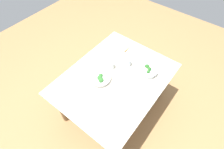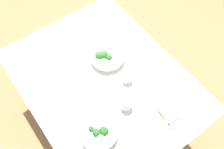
{
  "view_description": "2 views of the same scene",
  "coord_description": "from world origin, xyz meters",
  "px_view_note": "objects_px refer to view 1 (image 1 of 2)",
  "views": [
    {
      "loc": [
        -1.04,
        -0.77,
        2.41
      ],
      "look_at": [
        0.01,
        0.05,
        0.73
      ],
      "focal_mm": 28.53,
      "sensor_mm": 36.0,
      "label": 1
    },
    {
      "loc": [
        0.77,
        -0.49,
        2.31
      ],
      "look_at": [
        0.01,
        0.07,
        0.73
      ],
      "focal_mm": 40.47,
      "sensor_mm": 36.0,
      "label": 2
    }
  ],
  "objects_px": {
    "water_glass_side": "(128,62)",
    "fork_by_far_bowl": "(163,64)",
    "table_knife_left": "(132,81)",
    "napkin_folded_upper": "(118,128)",
    "broccoli_bowl_near": "(148,70)",
    "bread_side_plate": "(125,48)",
    "broccoli_bowl_far": "(100,78)",
    "fork_by_near_bowl": "(72,95)",
    "water_glass_center": "(111,65)"
  },
  "relations": [
    {
      "from": "table_knife_left",
      "to": "napkin_folded_upper",
      "type": "relative_size",
      "value": 1.04
    },
    {
      "from": "broccoli_bowl_far",
      "to": "fork_by_far_bowl",
      "type": "bearing_deg",
      "value": -34.17
    },
    {
      "from": "broccoli_bowl_far",
      "to": "water_glass_side",
      "type": "height_order",
      "value": "water_glass_side"
    },
    {
      "from": "broccoli_bowl_far",
      "to": "napkin_folded_upper",
      "type": "bearing_deg",
      "value": -123.64
    },
    {
      "from": "broccoli_bowl_far",
      "to": "table_knife_left",
      "type": "relative_size",
      "value": 1.24
    },
    {
      "from": "fork_by_far_bowl",
      "to": "broccoli_bowl_near",
      "type": "bearing_deg",
      "value": -88.93
    },
    {
      "from": "fork_by_near_bowl",
      "to": "napkin_folded_upper",
      "type": "bearing_deg",
      "value": -154.59
    },
    {
      "from": "table_knife_left",
      "to": "napkin_folded_upper",
      "type": "height_order",
      "value": "napkin_folded_upper"
    },
    {
      "from": "broccoli_bowl_far",
      "to": "water_glass_center",
      "type": "height_order",
      "value": "water_glass_center"
    },
    {
      "from": "water_glass_side",
      "to": "fork_by_near_bowl",
      "type": "distance_m",
      "value": 0.79
    },
    {
      "from": "fork_by_far_bowl",
      "to": "broccoli_bowl_far",
      "type": "bearing_deg",
      "value": -103.93
    },
    {
      "from": "broccoli_bowl_near",
      "to": "water_glass_side",
      "type": "relative_size",
      "value": 2.31
    },
    {
      "from": "table_knife_left",
      "to": "bread_side_plate",
      "type": "bearing_deg",
      "value": -84.14
    },
    {
      "from": "broccoli_bowl_far",
      "to": "water_glass_center",
      "type": "relative_size",
      "value": 2.67
    },
    {
      "from": "bread_side_plate",
      "to": "fork_by_near_bowl",
      "type": "xyz_separation_m",
      "value": [
        -0.97,
        0.03,
        -0.01
      ]
    },
    {
      "from": "fork_by_far_bowl",
      "to": "bread_side_plate",
      "type": "bearing_deg",
      "value": -151.96
    },
    {
      "from": "fork_by_far_bowl",
      "to": "napkin_folded_upper",
      "type": "height_order",
      "value": "napkin_folded_upper"
    },
    {
      "from": "broccoli_bowl_far",
      "to": "water_glass_center",
      "type": "bearing_deg",
      "value": 3.0
    },
    {
      "from": "fork_by_near_bowl",
      "to": "water_glass_center",
      "type": "bearing_deg",
      "value": -74.7
    },
    {
      "from": "broccoli_bowl_near",
      "to": "napkin_folded_upper",
      "type": "xyz_separation_m",
      "value": [
        -0.79,
        -0.14,
        -0.03
      ]
    },
    {
      "from": "broccoli_bowl_far",
      "to": "bread_side_plate",
      "type": "relative_size",
      "value": 1.33
    },
    {
      "from": "bread_side_plate",
      "to": "napkin_folded_upper",
      "type": "xyz_separation_m",
      "value": [
        -0.96,
        -0.6,
        -0.01
      ]
    },
    {
      "from": "water_glass_center",
      "to": "napkin_folded_upper",
      "type": "height_order",
      "value": "water_glass_center"
    },
    {
      "from": "fork_by_near_bowl",
      "to": "table_knife_left",
      "type": "xyz_separation_m",
      "value": [
        0.57,
        -0.42,
        -0.0
      ]
    },
    {
      "from": "bread_side_plate",
      "to": "napkin_folded_upper",
      "type": "height_order",
      "value": "bread_side_plate"
    },
    {
      "from": "broccoli_bowl_far",
      "to": "table_knife_left",
      "type": "bearing_deg",
      "value": -55.36
    },
    {
      "from": "water_glass_side",
      "to": "fork_by_far_bowl",
      "type": "xyz_separation_m",
      "value": [
        0.29,
        -0.34,
        -0.05
      ]
    },
    {
      "from": "fork_by_near_bowl",
      "to": "napkin_folded_upper",
      "type": "height_order",
      "value": "napkin_folded_upper"
    },
    {
      "from": "bread_side_plate",
      "to": "fork_by_far_bowl",
      "type": "relative_size",
      "value": 2.15
    },
    {
      "from": "broccoli_bowl_near",
      "to": "bread_side_plate",
      "type": "height_order",
      "value": "broccoli_bowl_near"
    },
    {
      "from": "bread_side_plate",
      "to": "water_glass_side",
      "type": "relative_size",
      "value": 1.89
    },
    {
      "from": "water_glass_side",
      "to": "fork_by_far_bowl",
      "type": "distance_m",
      "value": 0.46
    },
    {
      "from": "water_glass_center",
      "to": "napkin_folded_upper",
      "type": "xyz_separation_m",
      "value": [
        -0.58,
        -0.53,
        -0.05
      ]
    },
    {
      "from": "water_glass_center",
      "to": "napkin_folded_upper",
      "type": "bearing_deg",
      "value": -137.28
    },
    {
      "from": "napkin_folded_upper",
      "to": "fork_by_near_bowl",
      "type": "bearing_deg",
      "value": 90.89
    },
    {
      "from": "bread_side_plate",
      "to": "water_glass_center",
      "type": "xyz_separation_m",
      "value": [
        -0.38,
        -0.06,
        0.04
      ]
    },
    {
      "from": "bread_side_plate",
      "to": "water_glass_center",
      "type": "bearing_deg",
      "value": -170.34
    },
    {
      "from": "bread_side_plate",
      "to": "napkin_folded_upper",
      "type": "bearing_deg",
      "value": -148.01
    },
    {
      "from": "water_glass_side",
      "to": "table_knife_left",
      "type": "height_order",
      "value": "water_glass_side"
    },
    {
      "from": "fork_by_far_bowl",
      "to": "water_glass_center",
      "type": "bearing_deg",
      "value": -116.16
    },
    {
      "from": "fork_by_near_bowl",
      "to": "fork_by_far_bowl",
      "type": "bearing_deg",
      "value": -94.27
    },
    {
      "from": "broccoli_bowl_near",
      "to": "napkin_folded_upper",
      "type": "relative_size",
      "value": 1.19
    },
    {
      "from": "water_glass_center",
      "to": "napkin_folded_upper",
      "type": "relative_size",
      "value": 0.48
    },
    {
      "from": "water_glass_center",
      "to": "napkin_folded_upper",
      "type": "distance_m",
      "value": 0.79
    },
    {
      "from": "bread_side_plate",
      "to": "table_knife_left",
      "type": "height_order",
      "value": "bread_side_plate"
    },
    {
      "from": "water_glass_center",
      "to": "bread_side_plate",
      "type": "bearing_deg",
      "value": 9.66
    },
    {
      "from": "table_knife_left",
      "to": "napkin_folded_upper",
      "type": "distance_m",
      "value": 0.6
    },
    {
      "from": "bread_side_plate",
      "to": "fork_by_far_bowl",
      "type": "xyz_separation_m",
      "value": [
        0.07,
        -0.54,
        -0.01
      ]
    },
    {
      "from": "broccoli_bowl_near",
      "to": "water_glass_side",
      "type": "distance_m",
      "value": 0.27
    },
    {
      "from": "water_glass_side",
      "to": "fork_by_far_bowl",
      "type": "relative_size",
      "value": 1.14
    }
  ]
}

